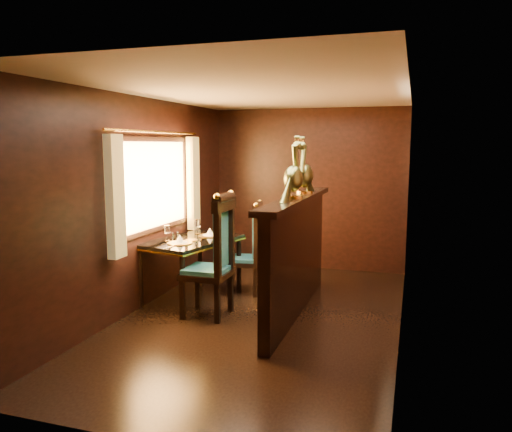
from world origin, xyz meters
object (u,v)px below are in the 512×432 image
(dining_table, at_px, (192,245))
(chair_right, at_px, (252,245))
(peacock_right, at_px, (305,165))
(peacock_left, at_px, (293,167))
(chair_left, at_px, (217,252))

(dining_table, distance_m, chair_right, 0.80)
(peacock_right, bearing_deg, chair_right, 163.36)
(chair_right, xyz_separation_m, peacock_left, (0.73, -0.80, 1.06))
(peacock_left, height_order, peacock_right, peacock_left)
(chair_right, bearing_deg, peacock_right, -26.54)
(chair_left, distance_m, peacock_left, 1.27)
(chair_right, distance_m, peacock_left, 1.52)
(chair_left, bearing_deg, dining_table, 136.81)
(chair_left, height_order, chair_right, chair_left)
(chair_left, xyz_separation_m, chair_right, (0.09, 0.99, -0.11))
(chair_left, bearing_deg, chair_right, 84.95)
(chair_right, relative_size, peacock_left, 1.80)
(dining_table, bearing_deg, chair_right, 49.45)
(chair_left, distance_m, chair_right, 1.00)
(dining_table, height_order, peacock_right, peacock_right)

